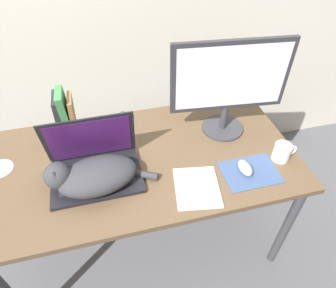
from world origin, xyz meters
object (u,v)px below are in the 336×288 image
Objects in this scene: laptop at (95,165)px; cat at (92,176)px; mug at (282,152)px; cd_disc at (0,169)px; book_row at (65,114)px; external_monitor at (229,84)px; webcam at (123,116)px; computer_mouse at (245,168)px; notepad at (197,187)px.

laptop reaches higher than cat.
cd_disc is (-1.28, 0.25, -0.04)m from mug.
mug is at bearing -3.21° from cat.
cat is at bearing -75.93° from book_row.
cd_disc is (-0.31, -0.20, -0.11)m from book_row.
external_monitor reaches higher than book_row.
external_monitor is (0.66, 0.15, 0.22)m from laptop.
webcam is (0.28, 0.00, -0.07)m from book_row.
computer_mouse is at bearing -32.15° from book_row.
laptop is 0.70× the size of external_monitor.
notepad is (0.41, -0.19, -0.05)m from laptop.
external_monitor reaches higher than cd_disc.
cat is at bearing -161.81° from external_monitor.
book_row is at bearing 155.02° from mug.
book_row reaches higher than cat.
laptop is 0.35m from book_row.
mug is (0.44, 0.07, 0.04)m from notepad.
notepad is 0.90m from cd_disc.
cd_disc is at bearing -148.17° from book_row.
book_row is (-0.11, 0.33, 0.06)m from laptop.
external_monitor reaches higher than notepad.
external_monitor is 2.21× the size of notepad.
mug is 1.30m from cd_disc.
mug reaches higher than notepad.
cd_disc is at bearing 162.66° from laptop.
notepad is 0.58m from webcam.
laptop reaches higher than notepad.
mug is (0.18, -0.27, -0.23)m from external_monitor.
notepad is (0.52, -0.52, -0.11)m from book_row.
book_row is 0.39m from cd_disc.
book_row reaches higher than cd_disc.
notepad is at bearing -170.61° from mug.
laptop is at bearing 166.87° from computer_mouse.
mug is at bearing -24.98° from book_row.
cd_disc is (-1.09, -0.02, -0.27)m from external_monitor.
webcam is 0.59× the size of mug.
computer_mouse is 0.68m from webcam.
mug reaches higher than webcam.
external_monitor is 2.32× the size of book_row.
computer_mouse is 0.41× the size of book_row.
laptop is 0.83× the size of cat.
laptop is at bearing 79.04° from cat.
computer_mouse reaches higher than cd_disc.
external_monitor is 1.13m from cd_disc.
mug is 0.98× the size of cd_disc.
webcam is 0.58× the size of cd_disc.
webcam is 0.63m from cd_disc.
cd_disc is (-0.41, 0.21, -0.07)m from cat.
computer_mouse is at bearing -6.89° from cat.
book_row is 3.45× the size of webcam.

